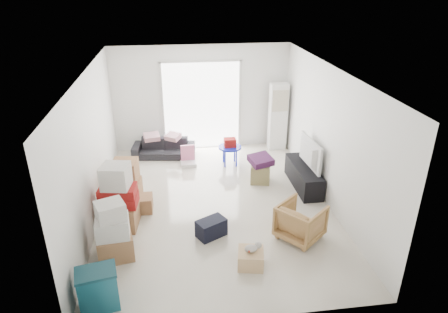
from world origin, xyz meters
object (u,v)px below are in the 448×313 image
storage_bins (98,289)px  kids_table (230,146)px  ac_tower (278,117)px  television (305,163)px  armchair (301,220)px  tv_console (304,176)px  ottoman (260,173)px  sofa (164,145)px  wood_crate (251,258)px

storage_bins → kids_table: (2.47, 4.31, 0.17)m
ac_tower → television: size_ratio=1.65×
television → storage_bins: (-3.90, -3.00, -0.24)m
television → armchair: size_ratio=1.48×
tv_console → storage_bins: storage_bins is taller
tv_console → kids_table: bearing=137.6°
armchair → kids_table: (-0.78, 3.11, 0.13)m
kids_table → ottoman: bearing=-60.7°
ac_tower → storage_bins: 6.46m
sofa → kids_table: size_ratio=2.29×
television → storage_bins: size_ratio=1.71×
sofa → ottoman: (2.13, -1.66, -0.09)m
television → ottoman: (-0.89, 0.34, -0.34)m
kids_table → ac_tower: bearing=31.6°
television → sofa: 3.64m
ottoman → tv_console: bearing=-21.0°
tv_console → ottoman: size_ratio=3.46×
television → ottoman: size_ratio=2.53×
ac_tower → tv_console: ac_tower is taller
storage_bins → kids_table: bearing=60.2°
tv_console → sofa: 3.63m
tv_console → television: (0.00, 0.00, 0.31)m
ac_tower → armchair: ac_tower is taller
ac_tower → kids_table: 1.67m
sofa → ac_tower: bearing=10.5°
armchair → wood_crate: size_ratio=1.78×
sofa → kids_table: kids_table is taller
ac_tower → television: ac_tower is taller
ottoman → wood_crate: (-0.76, -2.77, -0.08)m
ottoman → wood_crate: ottoman is taller
tv_console → armchair: 1.92m
armchair → ac_tower: bearing=-49.1°
wood_crate → ottoman: bearing=74.7°
ottoman → television: bearing=-21.0°
sofa → kids_table: 1.75m
television → ottoman: bearing=65.7°
television → wood_crate: bearing=142.4°
ac_tower → sofa: size_ratio=1.13×
sofa → television: bearing=-25.9°
sofa → storage_bins: storage_bins is taller
ac_tower → sofa: 3.03m
television → armchair: (-0.65, -1.81, -0.19)m
ac_tower → ottoman: 2.11m
tv_console → ac_tower: bearing=91.3°
armchair → wood_crate: 1.20m
armchair → ottoman: (-0.24, 2.15, -0.15)m
sofa → armchair: bearing=-50.4°
ac_tower → storage_bins: (-3.85, -5.15, -0.56)m
tv_console → armchair: (-0.65, -1.81, 0.12)m
sofa → armchair: 4.49m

